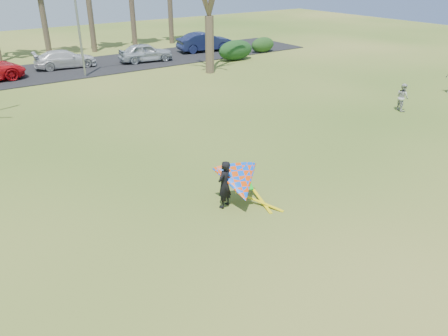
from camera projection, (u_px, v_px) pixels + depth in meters
ground at (260, 222)px, 13.77m from camera, size 100.00×100.00×0.00m
parking_strip at (45, 72)px, 32.23m from camera, size 46.00×7.00×0.06m
streetlight at (79, 11)px, 29.24m from camera, size 2.28×0.18×8.00m
hedge_near at (236, 50)px, 36.06m from camera, size 3.24×1.47×1.62m
hedge_far at (263, 45)px, 39.17m from camera, size 2.41×1.13×1.34m
car_3 at (65, 59)px, 33.26m from camera, size 4.72×2.34×1.32m
car_4 at (146, 52)px, 35.32m from camera, size 4.48×2.33×1.46m
car_5 at (205, 42)px, 39.36m from camera, size 5.20×2.52×1.64m
pedestrian_a at (402, 97)px, 23.76m from camera, size 0.78×0.88×1.50m
kite_flyer at (238, 183)px, 14.31m from camera, size 2.13×2.39×2.02m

